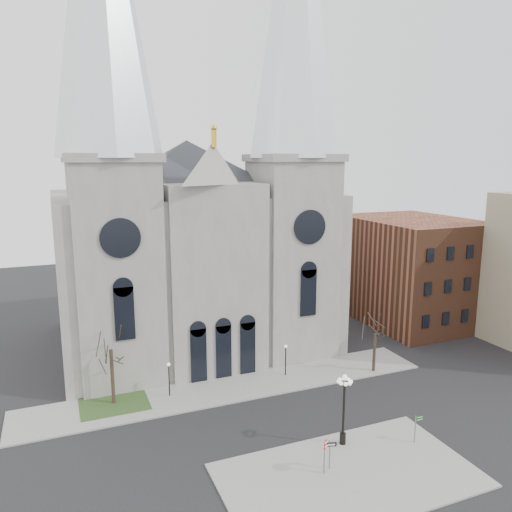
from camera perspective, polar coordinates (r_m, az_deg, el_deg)
name	(u,v)px	position (r m, az deg, el deg)	size (l,w,h in m)	color
ground	(280,448)	(41.23, 2.72, -21.06)	(160.00, 160.00, 0.00)	black
sidewalk_near	(348,475)	(38.79, 10.51, -23.42)	(18.00, 10.00, 0.14)	gray
sidewalk_far	(232,388)	(50.13, -2.77, -14.78)	(40.00, 6.00, 0.14)	gray
grass_patch	(114,403)	(48.91, -15.92, -15.90)	(6.00, 5.00, 0.18)	#27421C
cathedral	(195,190)	(56.55, -7.00, 7.50)	(33.00, 26.66, 54.00)	gray
bg_building_brick	(411,270)	(71.48, 17.31, -1.49)	(14.00, 18.00, 14.00)	brown
tree_left	(111,346)	(46.71, -16.28, -9.86)	(3.20, 3.20, 7.50)	black
tree_right	(375,331)	(53.35, 13.47, -8.35)	(3.20, 3.20, 6.00)	black
ped_lamp_left	(169,374)	(48.16, -9.92, -13.11)	(0.32, 0.32, 3.26)	black
ped_lamp_right	(286,355)	(51.74, 3.41, -11.20)	(0.32, 0.32, 3.26)	black
stop_sign	(325,449)	(37.59, 7.84, -20.97)	(0.90, 0.40, 2.69)	slate
globe_lamp	(344,401)	(40.24, 10.03, -15.97)	(1.60, 1.60, 5.73)	black
one_way_sign	(330,450)	(38.33, 8.43, -21.08)	(0.92, 0.30, 2.15)	slate
street_name_sign	(416,427)	(42.80, 17.83, -18.06)	(0.71, 0.09, 2.23)	slate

